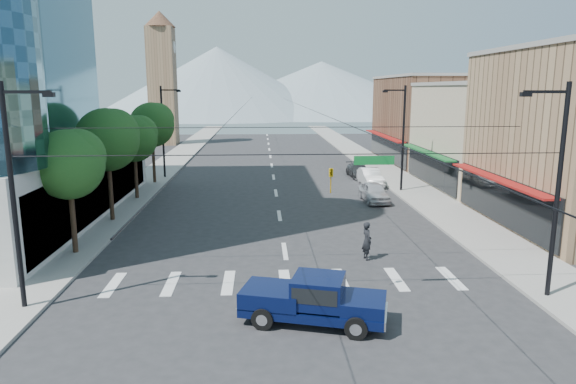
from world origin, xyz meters
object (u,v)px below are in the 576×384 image
Objects in this scene: parked_car_mid at (370,177)px; pedestrian at (367,241)px; pickup_truck at (312,299)px; parked_car_far at (358,170)px; parked_car_near at (374,192)px.

pedestrian is at bearing -103.33° from parked_car_mid.
pedestrian is 21.13m from parked_car_mid.
parked_car_mid is (4.58, 20.63, -0.22)m from pedestrian.
parked_car_far is (7.91, 32.44, -0.30)m from pickup_truck.
pedestrian is at bearing -105.85° from parked_car_near.
pedestrian reaches higher than parked_car_near.
pedestrian is 0.44× the size of parked_car_far.
pickup_truck is 33.39m from parked_car_far.
pickup_truck reaches higher than parked_car_near.
pedestrian is at bearing 79.52° from pickup_truck.
pickup_truck reaches higher than parked_car_far.
parked_car_near is (6.97, 20.96, -0.21)m from pickup_truck.
pedestrian reaches higher than parked_car_mid.
parked_car_far is at bearing -21.46° from pedestrian.
pedestrian is 0.42× the size of parked_car_mid.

